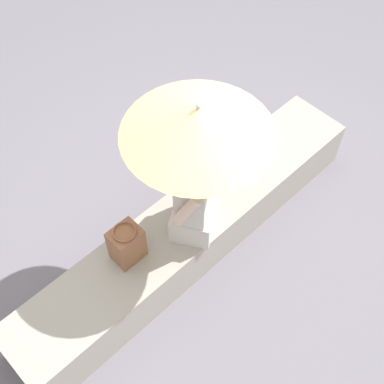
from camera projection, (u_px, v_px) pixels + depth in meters
The scene contains 6 objects.
ground_plane at pixel (190, 245), 4.13m from camera, with size 14.00×14.00×0.00m, color slate.
stone_bench at pixel (190, 231), 3.97m from camera, with size 3.03×0.52×0.41m, color #A8A093.
person_seated at pixel (194, 194), 3.44m from camera, with size 0.50×0.42×0.90m.
parasol at pixel (198, 121), 2.97m from camera, with size 0.93×0.93×1.14m.
handbag_black at pixel (127, 244), 3.49m from camera, with size 0.21×0.17×0.31m.
magazine at pixel (235, 171), 4.04m from camera, with size 0.28×0.20×0.01m, color #EAE04C.
Camera 1 is at (1.45, 1.52, 3.59)m, focal length 49.51 mm.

